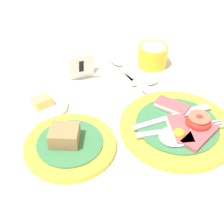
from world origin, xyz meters
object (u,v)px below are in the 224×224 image
(bread_plate, at_px, (69,143))
(number_card, at_px, (80,65))
(breakfast_plate, at_px, (179,126))
(sugar_cup, at_px, (153,55))
(teaspoon_by_saucer, at_px, (119,65))
(butter_dish, at_px, (43,106))
(teaspoon_near_cup, at_px, (138,84))
(teaspoon_stray, at_px, (155,82))

(bread_plate, bearing_deg, number_card, 64.77)
(breakfast_plate, height_order, sugar_cup, sugar_cup)
(breakfast_plate, height_order, teaspoon_by_saucer, breakfast_plate)
(sugar_cup, distance_m, number_card, 0.20)
(number_card, height_order, teaspoon_by_saucer, number_card)
(number_card, relative_size, teaspoon_by_saucer, 0.38)
(teaspoon_by_saucer, bearing_deg, butter_dish, 109.59)
(butter_dish, relative_size, teaspoon_near_cup, 0.57)
(sugar_cup, distance_m, teaspoon_near_cup, 0.11)
(teaspoon_by_saucer, bearing_deg, number_card, 92.14)
(bread_plate, height_order, sugar_cup, sugar_cup)
(bread_plate, height_order, butter_dish, bread_plate)
(breakfast_plate, bearing_deg, teaspoon_by_saucer, 91.09)
(teaspoon_by_saucer, relative_size, teaspoon_near_cup, 1.01)
(number_card, relative_size, teaspoon_stray, 0.38)
(number_card, xyz_separation_m, teaspoon_stray, (0.16, -0.10, -0.03))
(teaspoon_near_cup, xyz_separation_m, teaspoon_stray, (0.04, -0.01, 0.00))
(breakfast_plate, xyz_separation_m, teaspoon_by_saucer, (-0.01, 0.28, -0.01))
(teaspoon_near_cup, bearing_deg, sugar_cup, 118.94)
(bread_plate, relative_size, teaspoon_near_cup, 0.93)
(breakfast_plate, height_order, teaspoon_near_cup, breakfast_plate)
(sugar_cup, bearing_deg, teaspoon_by_saucer, 160.83)
(butter_dish, distance_m, teaspoon_by_saucer, 0.25)
(bread_plate, distance_m, butter_dish, 0.14)
(bread_plate, distance_m, number_card, 0.25)
(butter_dish, bearing_deg, number_card, 34.87)
(teaspoon_near_cup, bearing_deg, butter_dish, -105.16)
(teaspoon_near_cup, bearing_deg, teaspoon_stray, 65.37)
(bread_plate, bearing_deg, teaspoon_stray, 24.70)
(sugar_cup, height_order, number_card, number_card)
(number_card, height_order, teaspoon_stray, number_card)
(bread_plate, bearing_deg, teaspoon_by_saucer, 46.84)
(teaspoon_stray, bearing_deg, teaspoon_by_saucer, -53.83)
(sugar_cup, relative_size, teaspoon_by_saucer, 0.41)
(teaspoon_by_saucer, bearing_deg, sugar_cup, -111.23)
(teaspoon_by_saucer, xyz_separation_m, teaspoon_stray, (0.05, -0.11, 0.00))
(sugar_cup, height_order, teaspoon_stray, sugar_cup)
(sugar_cup, distance_m, butter_dish, 0.33)
(butter_dish, bearing_deg, breakfast_plate, -37.97)
(sugar_cup, bearing_deg, breakfast_plate, -107.80)
(butter_dish, relative_size, teaspoon_by_saucer, 0.57)
(teaspoon_by_saucer, bearing_deg, breakfast_plate, 179.02)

